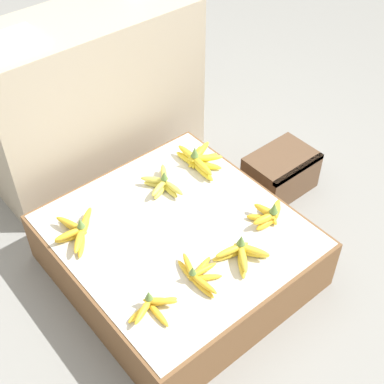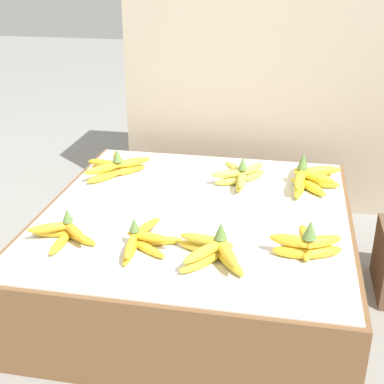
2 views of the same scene
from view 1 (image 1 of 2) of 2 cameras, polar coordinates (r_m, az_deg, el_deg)
name	(u,v)px [view 1 (image 1 of 2)]	position (r m, az deg, el deg)	size (l,w,h in m)	color
ground_plane	(178,269)	(2.37, -1.46, -8.23)	(10.00, 10.00, 0.00)	gray
display_platform	(178,250)	(2.27, -1.52, -6.22)	(0.91, 0.96, 0.26)	brown
back_vendor_table	(91,97)	(2.67, -10.70, 9.96)	(1.08, 0.44, 0.82)	tan
wooden_crate	(280,173)	(2.68, 9.42, 2.06)	(0.33, 0.24, 0.21)	brown
banana_bunch_front_left	(152,307)	(1.91, -4.25, -12.11)	(0.20, 0.14, 0.09)	gold
banana_bunch_front_midleft	(198,275)	(1.99, 0.67, -8.81)	(0.15, 0.22, 0.08)	gold
banana_bunch_front_midright	(241,254)	(2.05, 5.29, -6.55)	(0.20, 0.16, 0.10)	gold
banana_bunch_front_right	(269,215)	(2.20, 8.19, -2.44)	(0.19, 0.13, 0.11)	gold
banana_bunch_middle_left	(77,231)	(2.17, -12.19, -4.06)	(0.21, 0.24, 0.10)	gold
banana_bunch_middle_midright	(163,183)	(2.32, -3.16, 0.95)	(0.18, 0.22, 0.09)	#DBCC4C
banana_bunch_middle_right	(199,160)	(2.43, 0.73, 3.45)	(0.17, 0.26, 0.11)	yellow
foam_tray_white	(9,43)	(2.31, -18.98, 14.82)	(0.26, 0.21, 0.02)	white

